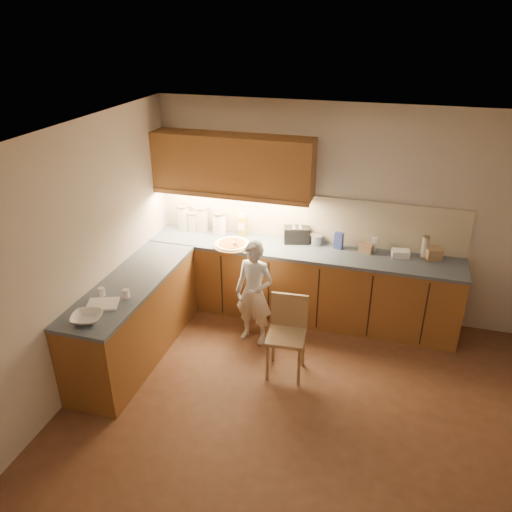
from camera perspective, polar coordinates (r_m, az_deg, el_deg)
name	(u,v)px	position (r m, az deg, el deg)	size (l,w,h in m)	color
room	(308,256)	(4.10, 6.01, 0.04)	(4.54, 4.50, 2.62)	#56321D
l_counter	(247,294)	(5.94, -1.01, -4.34)	(3.77, 2.62, 0.92)	brown
backsplash	(307,218)	(6.14, 5.89, 4.36)	(3.75, 0.02, 0.58)	beige
upper_cabinets	(232,165)	(6.01, -2.72, 10.40)	(1.95, 0.36, 0.73)	brown
pizza_on_board	(232,244)	(6.05, -2.75, 1.33)	(0.47, 0.47, 0.19)	tan
child	(254,293)	(5.63, -0.20, -4.26)	(0.45, 0.30, 1.25)	silver
wooden_chair	(287,329)	(5.26, 3.61, -8.35)	(0.41, 0.41, 0.86)	tan
mixing_bowl	(87,318)	(4.85, -18.77, -6.70)	(0.28, 0.28, 0.07)	silver
canister_a	(184,217)	(6.54, -8.29, 4.41)	(0.16, 0.16, 0.33)	beige
canister_b	(193,221)	(6.50, -7.20, 3.97)	(0.14, 0.14, 0.25)	silver
canister_c	(202,219)	(6.46, -6.21, 4.25)	(0.17, 0.17, 0.33)	beige
canister_d	(219,223)	(6.36, -4.21, 3.79)	(0.18, 0.18, 0.29)	white
oil_jug	(242,225)	(6.31, -1.59, 3.54)	(0.10, 0.07, 0.29)	gold
toaster	(297,235)	(6.13, 4.67, 2.44)	(0.34, 0.25, 0.20)	black
steel_pot	(316,239)	(6.12, 6.89, 1.90)	(0.16, 0.16, 0.12)	#AFAEB3
blue_box	(339,241)	(6.03, 9.44, 1.75)	(0.10, 0.07, 0.20)	#2F3E8F
card_box_a	(366,248)	(6.02, 12.49, 0.94)	(0.15, 0.11, 0.11)	#A37C57
white_bottle	(374,244)	(6.05, 13.33, 1.32)	(0.06, 0.06, 0.17)	white
flat_pack	(401,253)	(6.01, 16.20, 0.29)	(0.20, 0.14, 0.08)	white
tall_jar	(425,247)	(6.04, 18.76, 1.03)	(0.08, 0.08, 0.26)	silver
card_box_b	(434,254)	(6.05, 19.63, 0.25)	(0.17, 0.13, 0.13)	tan
dough_cloth	(103,304)	(5.06, -17.11, -5.28)	(0.29, 0.23, 0.02)	white
spice_jar_a	(101,292)	(5.22, -17.25, -3.92)	(0.06, 0.06, 0.08)	white
spice_jar_b	(126,294)	(5.11, -14.65, -4.19)	(0.07, 0.07, 0.09)	white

